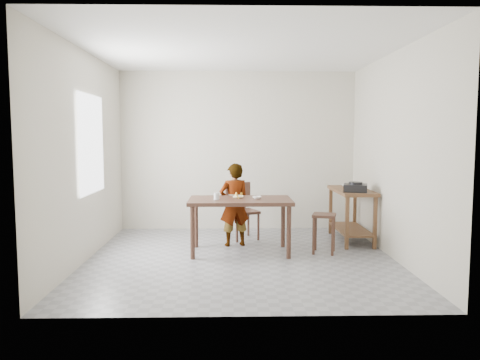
{
  "coord_description": "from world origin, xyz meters",
  "views": [
    {
      "loc": [
        -0.15,
        -6.04,
        1.61
      ],
      "look_at": [
        0.0,
        0.4,
        1.0
      ],
      "focal_mm": 35.0,
      "sensor_mm": 36.0,
      "label": 1
    }
  ],
  "objects_px": {
    "prep_counter": "(351,215)",
    "child": "(234,205)",
    "stool": "(324,233)",
    "dining_chair": "(243,211)",
    "dining_table": "(240,226)"
  },
  "relations": [
    {
      "from": "dining_table",
      "to": "child",
      "type": "height_order",
      "value": "child"
    },
    {
      "from": "child",
      "to": "dining_table",
      "type": "bearing_deg",
      "value": 85.59
    },
    {
      "from": "stool",
      "to": "dining_chair",
      "type": "bearing_deg",
      "value": 140.37
    },
    {
      "from": "dining_chair",
      "to": "stool",
      "type": "height_order",
      "value": "dining_chair"
    },
    {
      "from": "child",
      "to": "dining_chair",
      "type": "relative_size",
      "value": 1.39
    },
    {
      "from": "dining_table",
      "to": "child",
      "type": "bearing_deg",
      "value": 100.37
    },
    {
      "from": "stool",
      "to": "dining_table",
      "type": "bearing_deg",
      "value": 178.0
    },
    {
      "from": "prep_counter",
      "to": "child",
      "type": "xyz_separation_m",
      "value": [
        -1.8,
        -0.28,
        0.21
      ]
    },
    {
      "from": "child",
      "to": "stool",
      "type": "height_order",
      "value": "child"
    },
    {
      "from": "dining_table",
      "to": "stool",
      "type": "xyz_separation_m",
      "value": [
        1.15,
        -0.04,
        -0.1
      ]
    },
    {
      "from": "dining_table",
      "to": "stool",
      "type": "height_order",
      "value": "dining_table"
    },
    {
      "from": "dining_table",
      "to": "stool",
      "type": "distance_m",
      "value": 1.16
    },
    {
      "from": "child",
      "to": "stool",
      "type": "bearing_deg",
      "value": 144.54
    },
    {
      "from": "dining_chair",
      "to": "stool",
      "type": "distance_m",
      "value": 1.42
    },
    {
      "from": "prep_counter",
      "to": "child",
      "type": "distance_m",
      "value": 1.83
    }
  ]
}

